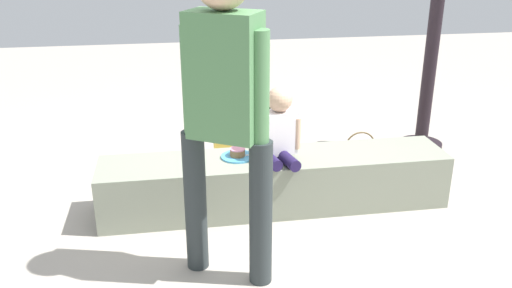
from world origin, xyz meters
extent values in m
plane|color=#A9A094|center=(0.00, 0.00, 0.00)|extent=(12.00, 12.00, 0.00)
cube|color=gray|center=(0.00, 0.00, 0.18)|extent=(2.32, 0.44, 0.36)
cylinder|color=#211743|center=(-0.06, -0.11, 0.40)|extent=(0.13, 0.26, 0.08)
cylinder|color=#211743|center=(0.05, -0.14, 0.40)|extent=(0.13, 0.26, 0.08)
cube|color=white|center=(0.02, -0.02, 0.54)|extent=(0.23, 0.18, 0.28)
sphere|color=#DBAD8C|center=(0.02, -0.02, 0.77)|extent=(0.16, 0.16, 0.16)
cylinder|color=#DBAD8C|center=(-0.09, 0.01, 0.54)|extent=(0.05, 0.05, 0.21)
cylinder|color=#DBAD8C|center=(0.13, -0.04, 0.54)|extent=(0.05, 0.05, 0.21)
cylinder|color=#2A3133|center=(-0.24, -0.82, 0.40)|extent=(0.12, 0.12, 0.80)
cylinder|color=#2A3133|center=(-0.56, -0.63, 0.40)|extent=(0.12, 0.12, 0.80)
cube|color=#518451|center=(-0.40, -0.72, 1.11)|extent=(0.40, 0.35, 0.61)
cylinder|color=#518451|center=(-0.25, -0.82, 1.05)|extent=(0.10, 0.10, 0.58)
cylinder|color=#518451|center=(-0.56, -0.63, 1.05)|extent=(0.10, 0.10, 0.58)
cylinder|color=#4CA5D8|center=(-0.25, 0.04, 0.37)|extent=(0.22, 0.22, 0.01)
cylinder|color=olive|center=(-0.25, 0.04, 0.40)|extent=(0.10, 0.10, 0.05)
cylinder|color=pink|center=(-0.25, 0.04, 0.42)|extent=(0.10, 0.10, 0.01)
cube|color=silver|center=(-0.19, 0.03, 0.38)|extent=(0.11, 0.04, 0.00)
cube|color=gold|center=(-0.21, 0.76, 0.12)|extent=(0.26, 0.11, 0.25)
torus|color=white|center=(-0.27, 0.76, 0.25)|extent=(0.10, 0.01, 0.10)
torus|color=white|center=(-0.15, 0.76, 0.25)|extent=(0.10, 0.01, 0.10)
cylinder|color=black|center=(1.47, 0.87, 0.02)|extent=(0.36, 0.36, 0.04)
cylinder|color=black|center=(1.47, 0.87, 0.68)|extent=(0.11, 0.11, 1.28)
cylinder|color=silver|center=(0.33, 0.88, 0.08)|extent=(0.07, 0.07, 0.17)
cone|color=silver|center=(0.33, 0.88, 0.18)|extent=(0.06, 0.06, 0.03)
cylinder|color=white|center=(0.33, 0.88, 0.21)|extent=(0.03, 0.03, 0.02)
cylinder|color=silver|center=(-0.45, 1.08, 0.08)|extent=(0.06, 0.06, 0.15)
cone|color=silver|center=(-0.45, 1.08, 0.16)|extent=(0.06, 0.06, 0.03)
cylinder|color=white|center=(-0.45, 1.08, 0.19)|extent=(0.03, 0.03, 0.02)
cube|color=black|center=(0.10, 1.31, 0.13)|extent=(0.33, 0.11, 0.25)
torus|color=black|center=(0.10, 1.31, 0.25)|extent=(0.25, 0.01, 0.25)
cube|color=brown|center=(0.75, 0.43, 0.11)|extent=(0.33, 0.11, 0.22)
torus|color=brown|center=(0.75, 0.43, 0.22)|extent=(0.24, 0.01, 0.24)
camera|label=1|loc=(-0.66, -3.23, 1.76)|focal=37.96mm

